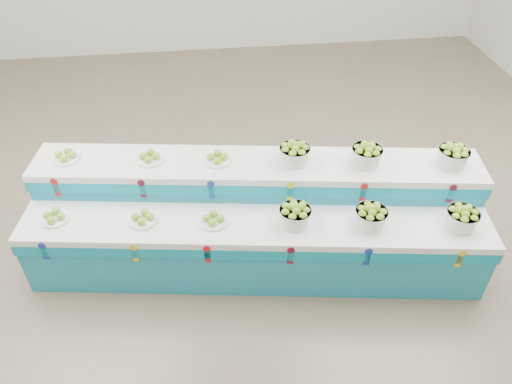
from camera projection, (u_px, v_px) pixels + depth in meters
ground at (243, 231)px, 5.48m from camera, size 10.00×10.00×0.00m
display_stand at (256, 220)px, 4.87m from camera, size 4.56×1.79×1.02m
plate_lower_left at (54, 216)px, 4.53m from camera, size 0.30×0.30×0.10m
plate_lower_mid at (143, 217)px, 4.51m from camera, size 0.30×0.30×0.10m
plate_lower_right at (214, 219)px, 4.50m from camera, size 0.30×0.30×0.10m
basket_lower_left at (295, 215)px, 4.45m from camera, size 0.34×0.34×0.22m
basket_lower_mid at (371, 216)px, 4.44m from camera, size 0.34×0.34×0.22m
basket_lower_right at (462, 218)px, 4.42m from camera, size 0.34×0.34×0.22m
plate_upper_left at (65, 155)px, 4.76m from camera, size 0.30×0.30×0.10m
plate_upper_mid at (150, 157)px, 4.74m from camera, size 0.30×0.30×0.10m
plate_upper_right at (217, 157)px, 4.73m from camera, size 0.30×0.30×0.10m
basket_upper_left at (295, 153)px, 4.68m from camera, size 0.34×0.34×0.22m
basket_upper_mid at (367, 154)px, 4.67m from camera, size 0.34×0.34×0.22m
basket_upper_right at (453, 156)px, 4.65m from camera, size 0.34×0.34×0.22m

